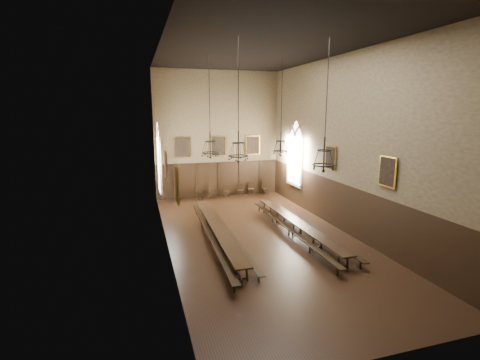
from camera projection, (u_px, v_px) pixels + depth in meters
name	position (u px, v px, depth m)	size (l,w,h in m)	color
floor	(260.00, 237.00, 17.33)	(9.00, 18.00, 0.02)	black
ceiling	(262.00, 47.00, 15.56)	(9.00, 18.00, 0.02)	black
wall_back	(218.00, 135.00, 24.91)	(9.00, 0.02, 9.00)	#806E4E
wall_front	(395.00, 186.00, 7.98)	(9.00, 0.02, 9.00)	#806E4E
wall_left	(164.00, 150.00, 15.18)	(0.02, 18.00, 9.00)	#806E4E
wall_right	(344.00, 145.00, 17.71)	(0.02, 18.00, 9.00)	#806E4E
wainscot_panelling	(260.00, 213.00, 17.08)	(9.00, 18.00, 2.50)	black
table_left	(218.00, 233.00, 16.85)	(0.93, 9.63, 0.75)	black
table_right	(297.00, 228.00, 17.63)	(0.73, 9.09, 0.71)	black
bench_left_outer	(210.00, 237.00, 16.53)	(0.65, 10.42, 0.47)	black
bench_left_inner	(230.00, 236.00, 16.72)	(0.40, 9.22, 0.41)	black
bench_right_inner	(289.00, 231.00, 17.47)	(0.35, 9.82, 0.44)	black
bench_right_outer	(309.00, 229.00, 17.79)	(0.33, 9.24, 0.42)	black
chair_2	(199.00, 195.00, 24.79)	(0.44, 0.44, 0.97)	black
chair_3	(212.00, 194.00, 25.10)	(0.46, 0.46, 0.96)	black
chair_4	(226.00, 193.00, 25.41)	(0.43, 0.43, 0.89)	black
chair_5	(240.00, 192.00, 25.70)	(0.49, 0.49, 0.89)	black
chair_6	(251.00, 191.00, 25.98)	(0.50, 0.50, 0.96)	black
chair_7	(265.00, 190.00, 26.28)	(0.52, 0.52, 0.97)	black
chandelier_back_left	(210.00, 147.00, 18.50)	(0.93, 0.93, 5.17)	black
chandelier_back_right	(281.00, 145.00, 19.91)	(0.89, 0.89, 5.23)	black
chandelier_front_left	(238.00, 148.00, 14.00)	(0.82, 0.82, 4.74)	black
chandelier_front_right	(324.00, 157.00, 14.23)	(0.93, 0.93, 5.16)	black
portrait_back_0	(182.00, 147.00, 24.22)	(1.10, 0.12, 1.40)	#AA7728
portrait_back_1	(219.00, 146.00, 24.95)	(1.10, 0.12, 1.40)	#AA7728
portrait_back_2	(253.00, 145.00, 25.67)	(1.10, 0.12, 1.40)	#AA7728
portrait_left_0	(166.00, 165.00, 16.32)	(0.12, 1.00, 1.30)	#AA7728
portrait_left_1	(177.00, 184.00, 12.09)	(0.12, 1.00, 1.30)	#AA7728
portrait_right_0	(331.00, 158.00, 18.77)	(0.12, 1.00, 1.30)	#AA7728
portrait_right_1	(387.00, 172.00, 14.54)	(0.12, 1.00, 1.30)	#AA7728
window_right	(295.00, 154.00, 23.07)	(0.20, 2.20, 4.60)	white
window_left	(159.00, 159.00, 20.59)	(0.20, 2.20, 4.60)	white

